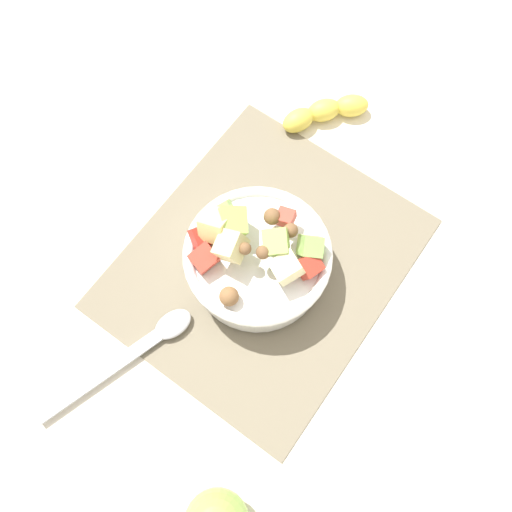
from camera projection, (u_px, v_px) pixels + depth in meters
ground_plane at (263, 263)px, 0.84m from camera, size 2.40×2.40×0.00m
placemat at (263, 262)px, 0.84m from camera, size 0.43×0.37×0.01m
salad_bowl at (256, 258)px, 0.80m from camera, size 0.21×0.21×0.12m
serving_spoon at (140, 348)px, 0.79m from camera, size 0.24×0.10×0.01m
banana_whole at (325, 112)px, 0.92m from camera, size 0.14×0.12×0.04m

